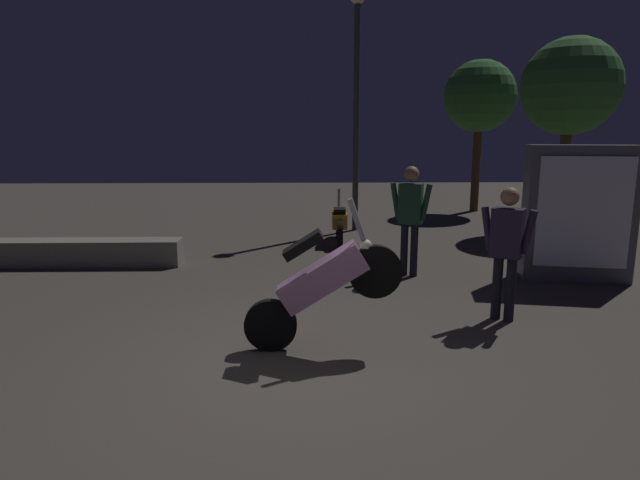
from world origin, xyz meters
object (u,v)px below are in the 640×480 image
object	(u,v)px
motorcycle_orange_parked_left	(339,222)
streetlamp_near	(357,82)
kiosk_billboard	(578,213)
person_rider_beside	(410,211)
motorcycle_pink_foreground	(322,283)
person_bystander_far	(507,242)

from	to	relation	value
motorcycle_orange_parked_left	streetlamp_near	distance (m)	3.36
streetlamp_near	kiosk_billboard	xyz separation A→B (m)	(3.06, -4.48, -2.35)
motorcycle_orange_parked_left	person_rider_beside	xyz separation A→B (m)	(0.96, -2.70, 0.62)
motorcycle_orange_parked_left	kiosk_billboard	size ratio (longest dim) A/B	0.79
streetlamp_near	motorcycle_orange_parked_left	bearing A→B (deg)	-107.12
streetlamp_near	kiosk_billboard	world-z (taller)	streetlamp_near
person_rider_beside	motorcycle_pink_foreground	bearing A→B (deg)	175.06
motorcycle_pink_foreground	person_rider_beside	bearing A→B (deg)	64.23
motorcycle_orange_parked_left	streetlamp_near	world-z (taller)	streetlamp_near
person_rider_beside	person_bystander_far	xyz separation A→B (m)	(0.77, -2.12, -0.08)
person_rider_beside	motorcycle_orange_parked_left	bearing A→B (deg)	41.02
motorcycle_pink_foreground	streetlamp_near	size ratio (longest dim) A/B	0.31
motorcycle_orange_parked_left	person_bystander_far	xyz separation A→B (m)	(1.73, -4.82, 0.54)
person_rider_beside	streetlamp_near	xyz separation A→B (m)	(-0.49, 4.22, 2.34)
motorcycle_orange_parked_left	person_rider_beside	world-z (taller)	person_rider_beside
person_rider_beside	person_bystander_far	bearing A→B (deg)	-138.70
person_bystander_far	streetlamp_near	distance (m)	6.90
person_bystander_far	kiosk_billboard	xyz separation A→B (m)	(1.80, 1.86, 0.07)
streetlamp_near	person_bystander_far	bearing A→B (deg)	-78.75
kiosk_billboard	person_bystander_far	bearing A→B (deg)	56.66
person_rider_beside	person_bystander_far	world-z (taller)	person_rider_beside
motorcycle_orange_parked_left	person_rider_beside	bearing A→B (deg)	-158.61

